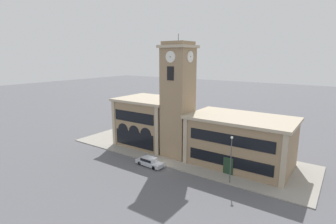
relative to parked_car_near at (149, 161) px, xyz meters
The scene contains 8 objects.
ground_plane 1.89m from the parked_car_near, 39.49° to the left, with size 300.00×300.00×0.00m, color #56565B.
sidewalk_kerb 8.35m from the parked_car_near, 80.69° to the left, with size 44.42×14.21×0.15m.
clock_tower 11.22m from the parked_car_near, 77.91° to the left, with size 5.19×5.19×20.91m.
town_hall_left_wing 11.72m from the parked_car_near, 128.27° to the left, with size 11.96×9.96×9.32m.
town_hall_right_wing 14.95m from the parked_car_near, 36.46° to the left, with size 16.37×9.96×8.04m.
parked_car_near is the anchor object (origin of this frame).
street_lamp 13.60m from the parked_car_near, ahead, with size 0.36×0.36×6.69m.
bollard 2.22m from the parked_car_near, 143.62° to the left, with size 0.18×0.18×1.06m.
Camera 1 is at (23.72, -31.93, 17.28)m, focal length 28.00 mm.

